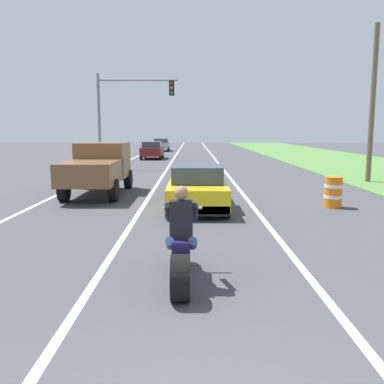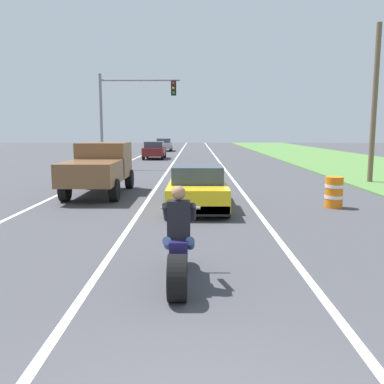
{
  "view_description": "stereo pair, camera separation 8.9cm",
  "coord_description": "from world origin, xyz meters",
  "px_view_note": "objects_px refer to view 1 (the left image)",
  "views": [
    {
      "loc": [
        -0.19,
        -2.65,
        2.47
      ],
      "look_at": [
        -0.18,
        7.27,
        1.0
      ],
      "focal_mm": 38.99,
      "sensor_mm": 36.0,
      "label": 1
    },
    {
      "loc": [
        -0.1,
        -2.65,
        2.47
      ],
      "look_at": [
        -0.18,
        7.27,
        1.0
      ],
      "focal_mm": 38.99,
      "sensor_mm": 36.0,
      "label": 2
    }
  ],
  "objects_px": {
    "motorcycle_with_rider": "(181,250)",
    "pickup_truck_left_lane_brown": "(98,166)",
    "traffic_light_mast_near": "(124,105)",
    "construction_barrel_nearest": "(333,192)",
    "distant_car_far_ahead": "(152,150)",
    "distant_car_further_ahead": "(161,145)",
    "sports_car_yellow": "(197,188)"
  },
  "relations": [
    {
      "from": "pickup_truck_left_lane_brown",
      "to": "traffic_light_mast_near",
      "type": "xyz_separation_m",
      "value": [
        -0.71,
        10.96,
        2.93
      ]
    },
    {
      "from": "motorcycle_with_rider",
      "to": "distant_car_far_ahead",
      "type": "bearing_deg",
      "value": 96.28
    },
    {
      "from": "pickup_truck_left_lane_brown",
      "to": "traffic_light_mast_near",
      "type": "height_order",
      "value": "traffic_light_mast_near"
    },
    {
      "from": "distant_car_further_ahead",
      "to": "pickup_truck_left_lane_brown",
      "type": "bearing_deg",
      "value": -89.95
    },
    {
      "from": "pickup_truck_left_lane_brown",
      "to": "distant_car_further_ahead",
      "type": "distance_m",
      "value": 34.02
    },
    {
      "from": "sports_car_yellow",
      "to": "construction_barrel_nearest",
      "type": "bearing_deg",
      "value": 1.06
    },
    {
      "from": "traffic_light_mast_near",
      "to": "distant_car_further_ahead",
      "type": "distance_m",
      "value": 23.3
    },
    {
      "from": "traffic_light_mast_near",
      "to": "motorcycle_with_rider",
      "type": "bearing_deg",
      "value": -78.59
    },
    {
      "from": "construction_barrel_nearest",
      "to": "distant_car_far_ahead",
      "type": "relative_size",
      "value": 0.25
    },
    {
      "from": "traffic_light_mast_near",
      "to": "distant_car_far_ahead",
      "type": "relative_size",
      "value": 1.5
    },
    {
      "from": "sports_car_yellow",
      "to": "distant_car_further_ahead",
      "type": "height_order",
      "value": "distant_car_further_ahead"
    },
    {
      "from": "distant_car_far_ahead",
      "to": "distant_car_further_ahead",
      "type": "height_order",
      "value": "same"
    },
    {
      "from": "pickup_truck_left_lane_brown",
      "to": "distant_car_further_ahead",
      "type": "relative_size",
      "value": 1.2
    },
    {
      "from": "pickup_truck_left_lane_brown",
      "to": "motorcycle_with_rider",
      "type": "bearing_deg",
      "value": -70.28
    },
    {
      "from": "motorcycle_with_rider",
      "to": "distant_car_far_ahead",
      "type": "distance_m",
      "value": 30.13
    },
    {
      "from": "sports_car_yellow",
      "to": "traffic_light_mast_near",
      "type": "relative_size",
      "value": 0.72
    },
    {
      "from": "pickup_truck_left_lane_brown",
      "to": "traffic_light_mast_near",
      "type": "relative_size",
      "value": 0.8
    },
    {
      "from": "construction_barrel_nearest",
      "to": "pickup_truck_left_lane_brown",
      "type": "bearing_deg",
      "value": 161.52
    },
    {
      "from": "traffic_light_mast_near",
      "to": "construction_barrel_nearest",
      "type": "relative_size",
      "value": 6.0
    },
    {
      "from": "motorcycle_with_rider",
      "to": "sports_car_yellow",
      "type": "distance_m",
      "value": 6.79
    },
    {
      "from": "motorcycle_with_rider",
      "to": "sports_car_yellow",
      "type": "relative_size",
      "value": 0.51
    },
    {
      "from": "sports_car_yellow",
      "to": "construction_barrel_nearest",
      "type": "distance_m",
      "value": 4.4
    },
    {
      "from": "motorcycle_with_rider",
      "to": "pickup_truck_left_lane_brown",
      "type": "xyz_separation_m",
      "value": [
        -3.44,
        9.59,
        0.51
      ]
    },
    {
      "from": "traffic_light_mast_near",
      "to": "construction_barrel_nearest",
      "type": "xyz_separation_m",
      "value": [
        8.87,
        -13.68,
        -3.53
      ]
    },
    {
      "from": "motorcycle_with_rider",
      "to": "pickup_truck_left_lane_brown",
      "type": "height_order",
      "value": "pickup_truck_left_lane_brown"
    },
    {
      "from": "motorcycle_with_rider",
      "to": "distant_car_further_ahead",
      "type": "xyz_separation_m",
      "value": [
        -3.47,
        43.62,
        0.18
      ]
    },
    {
      "from": "pickup_truck_left_lane_brown",
      "to": "construction_barrel_nearest",
      "type": "xyz_separation_m",
      "value": [
        8.16,
        -2.73,
        -0.6
      ]
    },
    {
      "from": "traffic_light_mast_near",
      "to": "construction_barrel_nearest",
      "type": "height_order",
      "value": "traffic_light_mast_near"
    },
    {
      "from": "motorcycle_with_rider",
      "to": "sports_car_yellow",
      "type": "height_order",
      "value": "motorcycle_with_rider"
    },
    {
      "from": "sports_car_yellow",
      "to": "traffic_light_mast_near",
      "type": "xyz_separation_m",
      "value": [
        -4.48,
        13.77,
        3.4
      ]
    },
    {
      "from": "motorcycle_with_rider",
      "to": "traffic_light_mast_near",
      "type": "bearing_deg",
      "value": 101.41
    },
    {
      "from": "pickup_truck_left_lane_brown",
      "to": "distant_car_further_ahead",
      "type": "bearing_deg",
      "value": 90.05
    }
  ]
}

